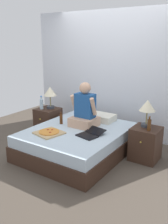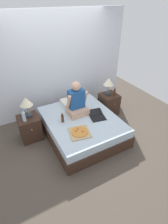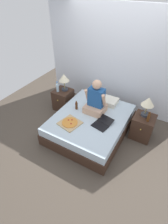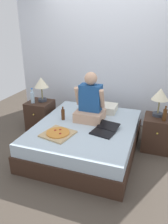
{
  "view_description": "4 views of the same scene",
  "coord_description": "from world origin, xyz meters",
  "px_view_note": "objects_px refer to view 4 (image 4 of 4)",
  "views": [
    {
      "loc": [
        2.32,
        -3.3,
        1.92
      ],
      "look_at": [
        0.1,
        0.05,
        0.76
      ],
      "focal_mm": 40.0,
      "sensor_mm": 36.0,
      "label": 1
    },
    {
      "loc": [
        -1.45,
        -2.78,
        2.72
      ],
      "look_at": [
        -0.02,
        -0.17,
        0.71
      ],
      "focal_mm": 28.0,
      "sensor_mm": 36.0,
      "label": 2
    },
    {
      "loc": [
        1.34,
        -2.64,
        2.91
      ],
      "look_at": [
        -0.09,
        -0.14,
        0.63
      ],
      "focal_mm": 28.0,
      "sensor_mm": 36.0,
      "label": 3
    },
    {
      "loc": [
        0.99,
        -2.89,
        1.94
      ],
      "look_at": [
        0.05,
        -0.24,
        0.76
      ],
      "focal_mm": 35.0,
      "sensor_mm": 36.0,
      "label": 4
    }
  ],
  "objects_px": {
    "bed": "(86,138)",
    "person_seated": "(90,103)",
    "beer_bottle": "(165,115)",
    "beer_bottle_on_bed": "(63,114)",
    "laptop": "(104,131)",
    "pizza_box": "(58,133)",
    "lamp_on_left_nightstand": "(41,84)",
    "water_bottle": "(32,97)",
    "lamp_on_right_nightstand": "(160,96)",
    "nightstand_right": "(157,133)",
    "nightstand_left": "(41,115)"
  },
  "relations": [
    {
      "from": "water_bottle",
      "to": "laptop",
      "type": "distance_m",
      "value": 1.56
    },
    {
      "from": "nightstand_left",
      "to": "laptop",
      "type": "relative_size",
      "value": 1.18
    },
    {
      "from": "nightstand_right",
      "to": "nightstand_left",
      "type": "bearing_deg",
      "value": 180.0
    },
    {
      "from": "lamp_on_right_nightstand",
      "to": "person_seated",
      "type": "relative_size",
      "value": 0.58
    },
    {
      "from": "water_bottle",
      "to": "pizza_box",
      "type": "distance_m",
      "value": 1.18
    },
    {
      "from": "water_bottle",
      "to": "lamp_on_right_nightstand",
      "type": "bearing_deg",
      "value": 3.68
    },
    {
      "from": "nightstand_left",
      "to": "beer_bottle",
      "type": "xyz_separation_m",
      "value": [
        2.19,
        -0.1,
        0.37
      ]
    },
    {
      "from": "beer_bottle_on_bed",
      "to": "laptop",
      "type": "bearing_deg",
      "value": -14.82
    },
    {
      "from": "nightstand_left",
      "to": "person_seated",
      "type": "relative_size",
      "value": 0.71
    },
    {
      "from": "nightstand_right",
      "to": "pizza_box",
      "type": "xyz_separation_m",
      "value": [
        -1.33,
        -0.86,
        0.19
      ]
    },
    {
      "from": "pizza_box",
      "to": "water_bottle",
      "type": "bearing_deg",
      "value": 138.54
    },
    {
      "from": "nightstand_left",
      "to": "water_bottle",
      "type": "relative_size",
      "value": 2.01
    },
    {
      "from": "bed",
      "to": "nightstand_left",
      "type": "relative_size",
      "value": 3.33
    },
    {
      "from": "water_bottle",
      "to": "nightstand_right",
      "type": "distance_m",
      "value": 2.24
    },
    {
      "from": "lamp_on_left_nightstand",
      "to": "person_seated",
      "type": "distance_m",
      "value": 1.06
    },
    {
      "from": "water_bottle",
      "to": "beer_bottle",
      "type": "bearing_deg",
      "value": -0.25
    },
    {
      "from": "lamp_on_right_nightstand",
      "to": "laptop",
      "type": "bearing_deg",
      "value": -139.07
    },
    {
      "from": "bed",
      "to": "nightstand_right",
      "type": "distance_m",
      "value": 1.15
    },
    {
      "from": "water_bottle",
      "to": "lamp_on_right_nightstand",
      "type": "height_order",
      "value": "lamp_on_right_nightstand"
    },
    {
      "from": "nightstand_left",
      "to": "pizza_box",
      "type": "distance_m",
      "value": 1.19
    },
    {
      "from": "person_seated",
      "to": "beer_bottle_on_bed",
      "type": "xyz_separation_m",
      "value": [
        -0.41,
        -0.15,
        -0.2
      ]
    },
    {
      "from": "water_bottle",
      "to": "person_seated",
      "type": "distance_m",
      "value": 1.15
    },
    {
      "from": "nightstand_right",
      "to": "lamp_on_right_nightstand",
      "type": "bearing_deg",
      "value": 120.93
    },
    {
      "from": "lamp_on_left_nightstand",
      "to": "person_seated",
      "type": "relative_size",
      "value": 0.58
    },
    {
      "from": "beer_bottle",
      "to": "beer_bottle_on_bed",
      "type": "height_order",
      "value": "beer_bottle"
    },
    {
      "from": "bed",
      "to": "pizza_box",
      "type": "distance_m",
      "value": 0.57
    },
    {
      "from": "lamp_on_right_nightstand",
      "to": "laptop",
      "type": "xyz_separation_m",
      "value": [
        -0.7,
        -0.61,
        -0.41
      ]
    },
    {
      "from": "laptop",
      "to": "beer_bottle_on_bed",
      "type": "distance_m",
      "value": 0.77
    },
    {
      "from": "bed",
      "to": "lamp_on_left_nightstand",
      "type": "xyz_separation_m",
      "value": [
        -1.02,
        0.48,
        0.66
      ]
    },
    {
      "from": "bed",
      "to": "beer_bottle",
      "type": "height_order",
      "value": "beer_bottle"
    },
    {
      "from": "bed",
      "to": "nightstand_right",
      "type": "bearing_deg",
      "value": 21.9
    },
    {
      "from": "bed",
      "to": "laptop",
      "type": "relative_size",
      "value": 3.95
    },
    {
      "from": "pizza_box",
      "to": "beer_bottle",
      "type": "bearing_deg",
      "value": 28.58
    },
    {
      "from": "lamp_on_right_nightstand",
      "to": "person_seated",
      "type": "height_order",
      "value": "person_seated"
    },
    {
      "from": "laptop",
      "to": "pizza_box",
      "type": "bearing_deg",
      "value": -153.05
    },
    {
      "from": "laptop",
      "to": "beer_bottle_on_bed",
      "type": "height_order",
      "value": "beer_bottle_on_bed"
    },
    {
      "from": "lamp_on_left_nightstand",
      "to": "beer_bottle_on_bed",
      "type": "bearing_deg",
      "value": -34.15
    },
    {
      "from": "nightstand_right",
      "to": "pizza_box",
      "type": "bearing_deg",
      "value": -147.03
    },
    {
      "from": "water_bottle",
      "to": "bed",
      "type": "bearing_deg",
      "value": -16.44
    },
    {
      "from": "nightstand_left",
      "to": "water_bottle",
      "type": "distance_m",
      "value": 0.41
    },
    {
      "from": "lamp_on_right_nightstand",
      "to": "pizza_box",
      "type": "height_order",
      "value": "lamp_on_right_nightstand"
    },
    {
      "from": "beer_bottle_on_bed",
      "to": "water_bottle",
      "type": "bearing_deg",
      "value": 159.52
    },
    {
      "from": "nightstand_left",
      "to": "person_seated",
      "type": "height_order",
      "value": "person_seated"
    },
    {
      "from": "nightstand_right",
      "to": "laptop",
      "type": "height_order",
      "value": "nightstand_right"
    },
    {
      "from": "lamp_on_left_nightstand",
      "to": "water_bottle",
      "type": "xyz_separation_m",
      "value": [
        -0.12,
        -0.14,
        -0.22
      ]
    },
    {
      "from": "bed",
      "to": "beer_bottle",
      "type": "relative_size",
      "value": 8.04
    },
    {
      "from": "bed",
      "to": "water_bottle",
      "type": "distance_m",
      "value": 1.27
    },
    {
      "from": "nightstand_right",
      "to": "lamp_on_right_nightstand",
      "type": "distance_m",
      "value": 0.61
    },
    {
      "from": "water_bottle",
      "to": "beer_bottle",
      "type": "relative_size",
      "value": 1.2
    },
    {
      "from": "bed",
      "to": "person_seated",
      "type": "relative_size",
      "value": 2.37
    }
  ]
}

